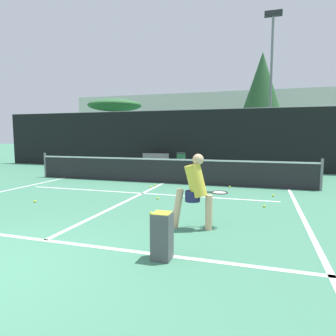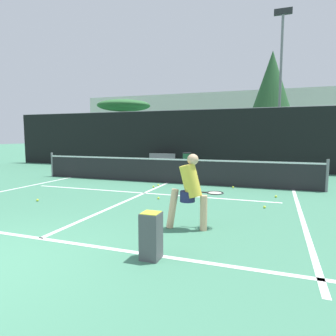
{
  "view_description": "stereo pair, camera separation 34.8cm",
  "coord_description": "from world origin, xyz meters",
  "px_view_note": "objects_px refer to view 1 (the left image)",
  "views": [
    {
      "loc": [
        3.58,
        -2.92,
        1.84
      ],
      "look_at": [
        1.16,
        4.8,
        0.95
      ],
      "focal_mm": 32.0,
      "sensor_mm": 36.0,
      "label": 1
    },
    {
      "loc": [
        3.91,
        -2.81,
        1.84
      ],
      "look_at": [
        1.16,
        4.8,
        0.95
      ],
      "focal_mm": 32.0,
      "sensor_mm": 36.0,
      "label": 2
    }
  ],
  "objects_px": {
    "player_practicing": "(195,189)",
    "parked_car": "(165,153)",
    "ball_hopper": "(162,235)",
    "courtside_bench": "(155,161)",
    "trash_bin": "(181,162)"
  },
  "relations": [
    {
      "from": "ball_hopper",
      "to": "parked_car",
      "type": "height_order",
      "value": "parked_car"
    },
    {
      "from": "parked_car",
      "to": "player_practicing",
      "type": "bearing_deg",
      "value": -69.83
    },
    {
      "from": "courtside_bench",
      "to": "trash_bin",
      "type": "relative_size",
      "value": 1.56
    },
    {
      "from": "player_practicing",
      "to": "trash_bin",
      "type": "distance_m",
      "value": 9.59
    },
    {
      "from": "player_practicing",
      "to": "ball_hopper",
      "type": "relative_size",
      "value": 2.1
    },
    {
      "from": "player_practicing",
      "to": "trash_bin",
      "type": "xyz_separation_m",
      "value": [
        -2.73,
        9.18,
        -0.32
      ]
    },
    {
      "from": "courtside_bench",
      "to": "trash_bin",
      "type": "bearing_deg",
      "value": -12.83
    },
    {
      "from": "parked_car",
      "to": "ball_hopper",
      "type": "bearing_deg",
      "value": -72.21
    },
    {
      "from": "ball_hopper",
      "to": "player_practicing",
      "type": "bearing_deg",
      "value": 84.4
    },
    {
      "from": "courtside_bench",
      "to": "parked_car",
      "type": "height_order",
      "value": "parked_car"
    },
    {
      "from": "courtside_bench",
      "to": "parked_car",
      "type": "bearing_deg",
      "value": 99.85
    },
    {
      "from": "player_practicing",
      "to": "courtside_bench",
      "type": "relative_size",
      "value": 1.0
    },
    {
      "from": "courtside_bench",
      "to": "parked_car",
      "type": "relative_size",
      "value": 0.32
    },
    {
      "from": "player_practicing",
      "to": "parked_car",
      "type": "distance_m",
      "value": 15.11
    },
    {
      "from": "player_practicing",
      "to": "parked_car",
      "type": "height_order",
      "value": "player_practicing"
    }
  ]
}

